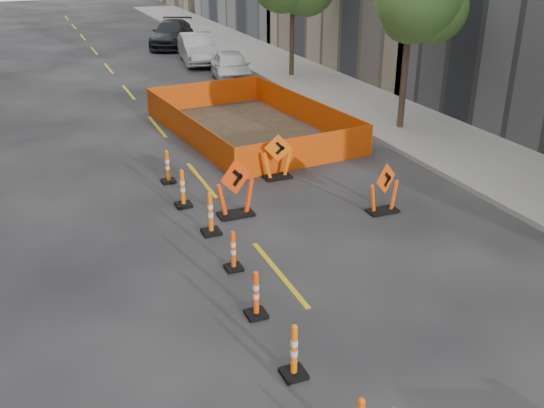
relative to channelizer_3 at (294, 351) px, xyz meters
name	(u,v)px	position (x,y,z in m)	size (l,w,h in m)	color
ground_plane	(375,389)	(1.09, -0.81, -0.51)	(140.00, 140.00, 0.00)	black
sidewalk_right	(413,127)	(10.09, 11.19, -0.44)	(4.00, 90.00, 0.15)	gray
tree_r_b	(411,5)	(9.49, 11.19, 4.01)	(2.80, 2.80, 5.95)	#382B1E
channelizer_3	(294,351)	(0.00, 0.00, 0.00)	(0.40, 0.40, 1.03)	orange
channelizer_4	(256,294)	(0.05, 1.87, -0.01)	(0.39, 0.39, 1.00)	#F5450A
channelizer_5	(233,250)	(0.24, 3.74, -0.04)	(0.37, 0.37, 0.95)	#F5480A
channelizer_6	(210,213)	(0.30, 5.61, 0.05)	(0.44, 0.44, 1.12)	#FF5C0A
channelizer_7	(183,188)	(0.10, 7.48, 0.03)	(0.42, 0.42, 1.08)	#FF5E0A
channelizer_8	(168,166)	(0.13, 9.35, 0.00)	(0.40, 0.40, 1.02)	#E35D09
chevron_sign_left	(235,188)	(1.22, 6.37, 0.28)	(1.05, 0.63, 1.58)	#F33D0A
chevron_sign_center	(278,157)	(3.28, 8.42, 0.18)	(0.93, 0.56, 1.40)	#FC650A
chevron_sign_right	(384,188)	(4.91, 5.08, 0.18)	(0.92, 0.55, 1.38)	#FF500A
safety_fence	(248,119)	(4.09, 13.15, 0.02)	(5.00, 8.51, 1.06)	#E9540C
parked_car_near	(231,66)	(6.35, 21.59, 0.23)	(1.77, 4.39, 1.50)	silver
parked_car_mid	(197,48)	(6.12, 26.86, 0.30)	(1.73, 4.95, 1.63)	#B6B8BC
parked_car_far	(172,34)	(6.11, 32.78, 0.31)	(2.31, 5.69, 1.65)	black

